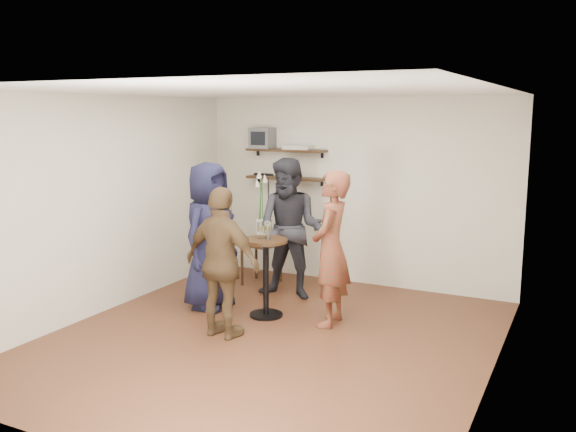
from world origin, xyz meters
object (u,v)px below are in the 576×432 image
object	(u,v)px
person_plaid	(331,249)
person_dark	(290,229)
crt_monitor	(263,138)
drinks_table	(266,267)
person_navy	(209,236)
dvd_deck	(299,147)
radio	(288,174)
side_table	(262,249)
person_brown	(222,263)

from	to	relation	value
person_plaid	person_dark	size ratio (longest dim) A/B	0.97
crt_monitor	drinks_table	distance (m)	2.44
drinks_table	person_dark	xyz separation A→B (m)	(-0.07, 0.79, 0.31)
person_navy	dvd_deck	bearing A→B (deg)	-12.73
person_navy	radio	bearing A→B (deg)	-7.21
crt_monitor	side_table	size ratio (longest dim) A/B	0.53
person_brown	side_table	bearing A→B (deg)	-65.63
crt_monitor	person_plaid	size ratio (longest dim) A/B	0.18
crt_monitor	person_plaid	xyz separation A→B (m)	(1.77, -1.64, -1.14)
side_table	drinks_table	distance (m)	1.39
dvd_deck	person_navy	bearing A→B (deg)	-102.66
side_table	person_navy	size ratio (longest dim) A/B	0.33
dvd_deck	person_navy	world-z (taller)	dvd_deck
person_plaid	person_navy	world-z (taller)	person_navy
radio	person_plaid	size ratio (longest dim) A/B	0.12
side_table	person_dark	bearing A→B (deg)	-31.80
person_dark	person_brown	world-z (taller)	person_dark
crt_monitor	person_brown	size ratio (longest dim) A/B	0.20
dvd_deck	person_dark	xyz separation A→B (m)	(0.33, -0.94, -0.99)
radio	drinks_table	bearing A→B (deg)	-71.59
crt_monitor	dvd_deck	xyz separation A→B (m)	(0.58, 0.00, -0.12)
radio	side_table	world-z (taller)	radio
side_table	person_plaid	bearing A→B (deg)	-36.27
dvd_deck	person_navy	xyz separation A→B (m)	(-0.39, -1.73, -0.99)
side_table	person_dark	distance (m)	0.86
crt_monitor	person_navy	size ratio (longest dim) A/B	0.18
side_table	drinks_table	bearing A→B (deg)	-58.88
side_table	person_plaid	xyz separation A→B (m)	(1.51, -1.10, 0.38)
crt_monitor	person_navy	xyz separation A→B (m)	(0.19, -1.73, -1.11)
radio	person_navy	size ratio (longest dim) A/B	0.12
radio	person_navy	distance (m)	1.85
crt_monitor	person_navy	distance (m)	2.06
drinks_table	person_brown	xyz separation A→B (m)	(-0.09, -0.79, 0.21)
person_dark	person_navy	world-z (taller)	person_dark
person_plaid	person_navy	bearing A→B (deg)	-93.08
crt_monitor	drinks_table	size ratio (longest dim) A/B	0.34
side_table	radio	bearing A→B (deg)	75.02
drinks_table	person_navy	distance (m)	0.85
drinks_table	dvd_deck	bearing A→B (deg)	103.14
person_navy	person_plaid	bearing A→B (deg)	-86.92
crt_monitor	person_navy	world-z (taller)	crt_monitor
radio	side_table	bearing A→B (deg)	-104.98
dvd_deck	radio	distance (m)	0.42
drinks_table	person_plaid	bearing A→B (deg)	6.23
dvd_deck	radio	xyz separation A→B (m)	(-0.17, 0.00, -0.38)
person_dark	side_table	bearing A→B (deg)	143.12
drinks_table	person_brown	size ratio (longest dim) A/B	0.57
crt_monitor	radio	size ratio (longest dim) A/B	1.45
crt_monitor	drinks_table	bearing A→B (deg)	-60.43
radio	drinks_table	world-z (taller)	radio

